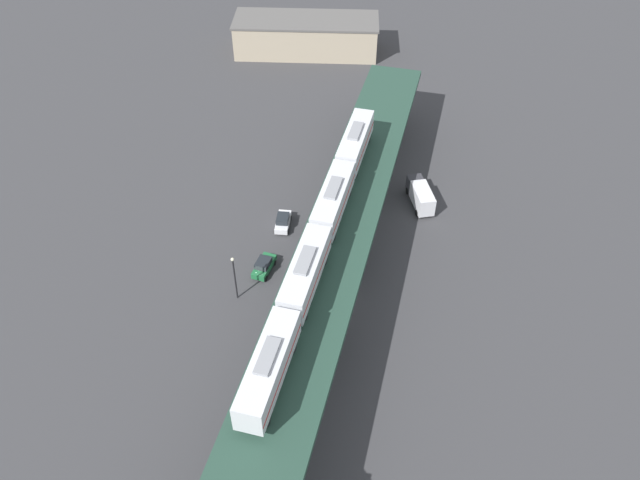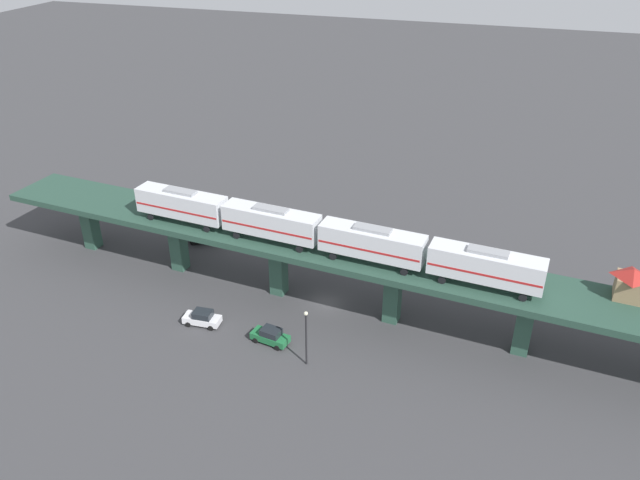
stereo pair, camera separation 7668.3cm
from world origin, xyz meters
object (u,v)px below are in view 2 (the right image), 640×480
Objects in this scene: street_lamp at (306,334)px; signal_hut at (631,283)px; subway_train at (320,232)px; delivery_truck at (213,231)px; street_car_green at (270,336)px; street_car_white at (202,318)px.

signal_hut is at bearing -70.81° from street_lamp.
subway_train reaches higher than delivery_truck.
street_car_green is at bearing -138.95° from delivery_truck.
signal_hut is at bearing -88.70° from subway_train.
street_car_green is 0.62× the size of delivery_truck.
street_car_green is (-0.68, -8.95, 0.00)m from street_car_white.
street_car_white is 14.70m from street_lamp.
subway_train is at bearing -119.52° from delivery_truck.
signal_hut is at bearing -80.01° from street_car_white.
signal_hut is 0.50× the size of street_lamp.
subway_train is 7.18× the size of street_lamp.
subway_train is at bearing 9.81° from street_lamp.
signal_hut is 38.61m from street_car_green.
street_car_white is at bearing 85.64° from street_car_green.
signal_hut is 33.78m from street_lamp.
signal_hut is 0.78× the size of street_car_white.
signal_hut is at bearing -101.33° from delivery_truck.
street_car_green is at bearing 103.39° from signal_hut.
street_lamp is (-2.24, -5.10, 3.17)m from street_car_green.
subway_train is 17.35m from street_car_white.
subway_train is at bearing -59.45° from street_car_white.
street_car_green is 25.71m from delivery_truck.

